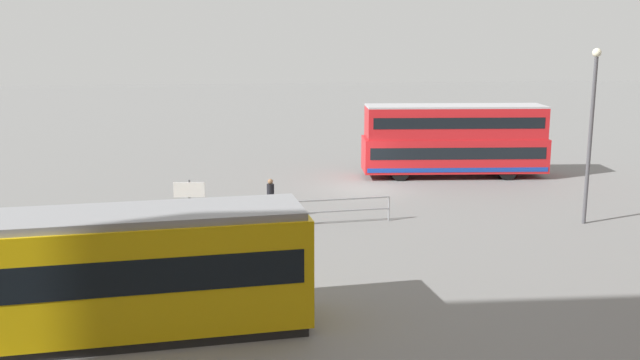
{
  "coord_description": "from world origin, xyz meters",
  "views": [
    {
      "loc": [
        7.01,
        34.95,
        7.81
      ],
      "look_at": [
        3.34,
        6.67,
        1.92
      ],
      "focal_mm": 39.66,
      "sensor_mm": 36.0,
      "label": 1
    }
  ],
  "objects": [
    {
      "name": "ground_plane",
      "position": [
        0.0,
        0.0,
        0.0
      ],
      "size": [
        160.0,
        160.0,
        0.0
      ],
      "primitive_type": "plane",
      "color": "slate"
    },
    {
      "name": "double_decker_bus",
      "position": [
        -5.36,
        -2.57,
        2.04
      ],
      "size": [
        10.27,
        3.4,
        4.0
      ],
      "color": "red",
      "rests_on": "ground"
    },
    {
      "name": "tram_yellow",
      "position": [
        11.75,
        17.07,
        1.74
      ],
      "size": [
        13.67,
        3.74,
        3.35
      ],
      "color": "#E5B70C",
      "rests_on": "ground"
    },
    {
      "name": "pedestrian_near_railing",
      "position": [
        5.31,
        5.29,
        1.01
      ],
      "size": [
        0.41,
        0.41,
        1.74
      ],
      "color": "black",
      "rests_on": "ground"
    },
    {
      "name": "pedestrian_railing",
      "position": [
        4.4,
        6.76,
        0.74
      ],
      "size": [
        8.19,
        0.82,
        1.08
      ],
      "color": "gray",
      "rests_on": "ground"
    },
    {
      "name": "info_sign",
      "position": [
        8.63,
        7.41,
        1.55
      ],
      "size": [
        1.22,
        0.16,
        2.22
      ],
      "color": "slate",
      "rests_on": "ground"
    },
    {
      "name": "street_lamp",
      "position": [
        -7.73,
        7.84,
        4.22
      ],
      "size": [
        0.36,
        0.36,
        7.27
      ],
      "color": "#4C4C51",
      "rests_on": "ground"
    }
  ]
}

